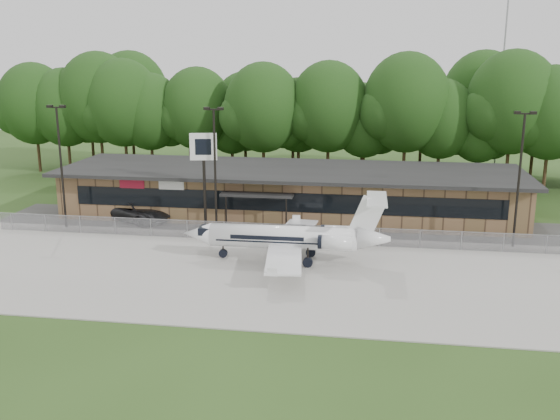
% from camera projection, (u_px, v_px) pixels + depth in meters
% --- Properties ---
extents(ground, '(160.00, 160.00, 0.00)m').
position_uv_depth(ground, '(230.00, 322.00, 33.95)').
color(ground, '#2A4418').
rests_on(ground, ground).
extents(apron, '(64.00, 18.00, 0.08)m').
position_uv_depth(apron, '(258.00, 272.00, 41.61)').
color(apron, '#9E9B93').
rests_on(apron, ground).
extents(parking_lot, '(50.00, 9.00, 0.06)m').
position_uv_depth(parking_lot, '(283.00, 227.00, 52.63)').
color(parking_lot, '#383835').
rests_on(parking_lot, ground).
extents(terminal, '(41.00, 11.65, 4.30)m').
position_uv_depth(terminal, '(290.00, 191.00, 56.37)').
color(terminal, brown).
rests_on(terminal, ground).
extents(fence, '(46.00, 0.04, 1.52)m').
position_uv_depth(fence, '(275.00, 233.00, 48.14)').
color(fence, gray).
rests_on(fence, ground).
extents(treeline, '(72.00, 12.00, 15.00)m').
position_uv_depth(treeline, '(312.00, 113.00, 72.39)').
color(treeline, '#143A12').
rests_on(treeline, ground).
extents(radio_mast, '(0.20, 0.20, 25.00)m').
position_uv_depth(radio_mast, '(503.00, 69.00, 73.68)').
color(radio_mast, gray).
rests_on(radio_mast, ground).
extents(light_pole_left, '(1.55, 0.30, 10.23)m').
position_uv_depth(light_pole_left, '(61.00, 158.00, 50.97)').
color(light_pole_left, black).
rests_on(light_pole_left, ground).
extents(light_pole_mid, '(1.55, 0.30, 10.23)m').
position_uv_depth(light_pole_mid, '(215.00, 162.00, 49.05)').
color(light_pole_mid, black).
rests_on(light_pole_mid, ground).
extents(light_pole_right, '(1.55, 0.30, 10.23)m').
position_uv_depth(light_pole_right, '(520.00, 170.00, 45.65)').
color(light_pole_right, black).
rests_on(light_pole_right, ground).
extents(business_jet, '(14.58, 12.95, 4.93)m').
position_uv_depth(business_jet, '(291.00, 238.00, 43.34)').
color(business_jet, white).
rests_on(business_jet, ground).
extents(suv, '(7.17, 5.60, 1.81)m').
position_uv_depth(suv, '(137.00, 211.00, 54.36)').
color(suv, '#303133').
rests_on(suv, ground).
extents(pole_sign, '(2.15, 0.63, 8.16)m').
position_uv_depth(pole_sign, '(204.00, 157.00, 49.42)').
color(pole_sign, black).
rests_on(pole_sign, ground).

